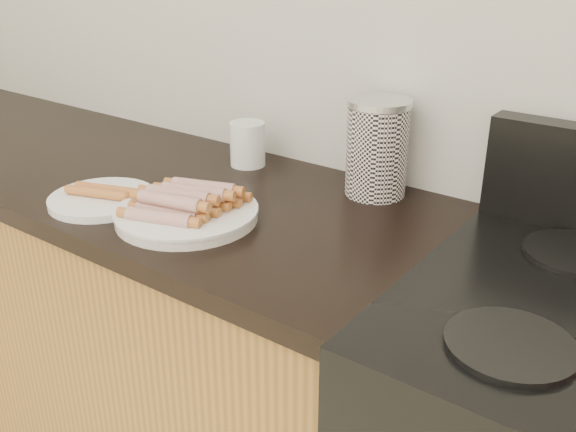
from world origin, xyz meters
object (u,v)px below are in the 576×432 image
Objects in this scene: main_plate at (187,215)px; canister at (377,148)px; side_plate at (102,199)px; mug at (248,144)px.

canister reaches higher than main_plate.
main_plate reaches higher than side_plate.
mug is at bearing -176.77° from canister.
mug is at bearing 75.69° from side_plate.
main_plate is at bearing -123.85° from canister.
mug is at bearing 109.09° from main_plate.
side_plate is 1.07× the size of canister.
side_plate is 2.09× the size of mug.
canister is 1.96× the size of mug.
main_plate is 1.34× the size of canister.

